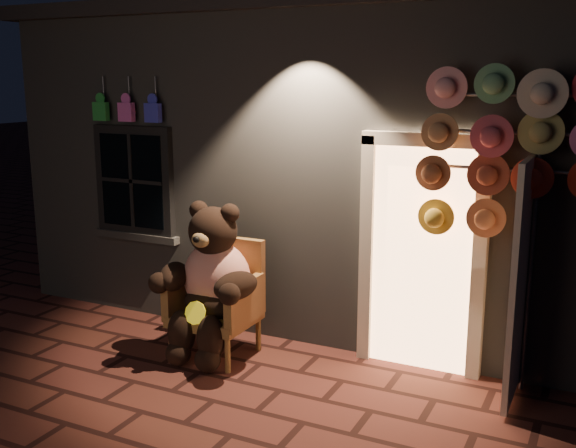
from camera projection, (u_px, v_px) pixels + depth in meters
The scene contains 5 objects.
ground at pixel (213, 401), 5.66m from camera, with size 60.00×60.00×0.00m, color #4F241E.
shop_building at pixel (374, 150), 8.79m from camera, with size 7.30×5.95×3.51m.
wicker_armchair at pixel (220, 298), 6.57m from camera, with size 0.78×0.70×1.12m.
teddy_bear at pixel (211, 282), 6.40m from camera, with size 1.09×0.84×1.50m.
hat_rack at pixel (507, 148), 5.45m from camera, with size 1.56×0.22×2.75m.
Camera 1 is at (2.86, -4.41, 2.66)m, focal length 42.00 mm.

